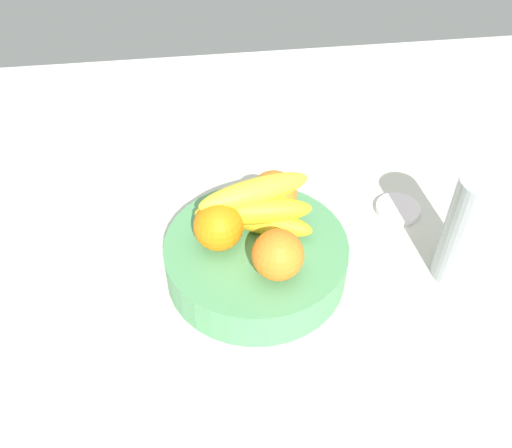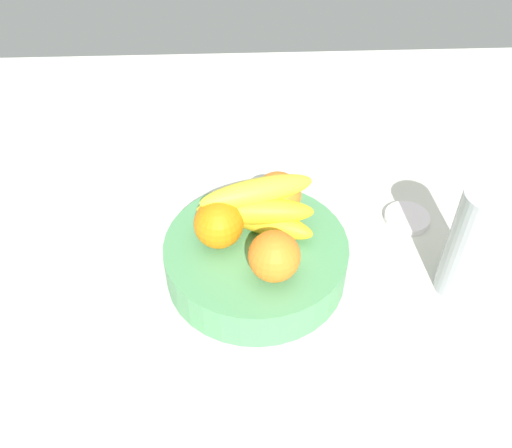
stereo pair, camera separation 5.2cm
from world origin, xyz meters
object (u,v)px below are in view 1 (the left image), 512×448
Objects in this scene: orange_front_right at (273,194)px; thermos_tumbler at (469,230)px; jar_lid at (398,209)px; fruit_bowl at (256,258)px; orange_center at (218,225)px; orange_front_left at (278,255)px; banana_bunch at (255,207)px.

thermos_tumbler reaches higher than orange_front_right.
jar_lid is at bearing -170.13° from orange_front_right.
orange_center is at bearing -9.55° from fruit_bowl.
orange_front_left is (-2.21, 5.91, 6.77)cm from fruit_bowl.
orange_front_left is 0.39× the size of thermos_tumbler.
orange_front_right is at bearing -134.55° from banana_bunch.
orange_center is at bearing 32.69° from orange_front_right.
thermos_tumbler is (-30.13, 4.05, 5.97)cm from fruit_bowl.
fruit_bowl is 8.65cm from orange_center.
orange_front_left and orange_front_right have the same top height.
orange_front_right is 24.51cm from jar_lid.
banana_bunch reaches higher than jar_lid.
jar_lid is (-31.15, -9.55, -9.37)cm from orange_center.
orange_front_right is (-1.32, -12.48, 0.00)cm from orange_front_left.
thermos_tumbler is at bearing 106.48° from jar_lid.
thermos_tumbler is at bearing -176.20° from orange_front_left.
fruit_bowl is 30.98cm from thermos_tumbler.
thermos_tumbler is (-29.87, 7.30, -1.42)cm from banana_bunch.
thermos_tumbler is 17.38cm from jar_lid.
thermos_tumbler is at bearing 158.24° from orange_front_right.
banana_bunch is at bearing -13.73° from thermos_tumbler.
thermos_tumbler reaches higher than jar_lid.
orange_front_right is 10.50cm from orange_center.
orange_center reaches higher than jar_lid.
orange_front_right is at bearing -118.26° from fruit_bowl.
orange_front_right is at bearing -147.31° from orange_center.
orange_front_left is 10.14cm from orange_center.
banana_bunch is (-0.26, -3.24, 7.38)cm from fruit_bowl.
banana_bunch is 30.78cm from thermos_tumbler.
orange_front_right is at bearing 9.87° from jar_lid.
banana_bunch is at bearing 15.73° from jar_lid.
jar_lid is (-25.84, -10.45, -2.60)cm from fruit_bowl.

